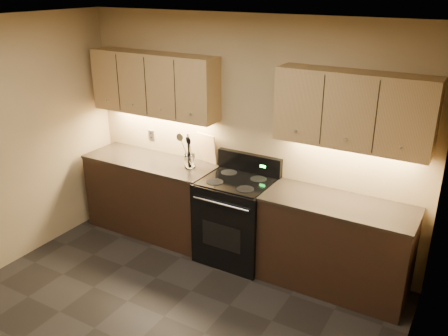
{
  "coord_description": "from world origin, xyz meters",
  "views": [
    {
      "loc": [
        2.28,
        -2.36,
        2.91
      ],
      "look_at": [
        0.05,
        1.45,
        1.15
      ],
      "focal_mm": 38.0,
      "sensor_mm": 36.0,
      "label": 1
    }
  ],
  "objects": [
    {
      "name": "steel_skimmer",
      "position": [
        -0.53,
        1.74,
        1.14
      ],
      "size": [
        0.26,
        0.12,
        0.38
      ],
      "primitive_type": null,
      "rotation": [
        -0.09,
        -0.49,
        0.06
      ],
      "color": "silver",
      "rests_on": "utensil_crock"
    },
    {
      "name": "cutting_board",
      "position": [
        -0.48,
        1.97,
        1.1
      ],
      "size": [
        0.28,
        0.11,
        0.35
      ],
      "primitive_type": "cube",
      "rotation": [
        0.12,
        0.0,
        -0.21
      ],
      "color": "#DEA977",
      "rests_on": "counter_left"
    },
    {
      "name": "upper_cab_left",
      "position": [
        -1.1,
        1.85,
        1.8
      ],
      "size": [
        1.6,
        0.3,
        0.7
      ],
      "primitive_type": "cube",
      "color": "tan",
      "rests_on": "wall_back"
    },
    {
      "name": "black_spoon",
      "position": [
        -0.57,
        1.77,
        1.11
      ],
      "size": [
        0.08,
        0.1,
        0.34
      ],
      "primitive_type": null,
      "rotation": [
        0.13,
        0.04,
        0.03
      ],
      "color": "black",
      "rests_on": "utensil_crock"
    },
    {
      "name": "stove",
      "position": [
        0.08,
        1.68,
        0.48
      ],
      "size": [
        0.76,
        0.68,
        1.14
      ],
      "color": "black",
      "rests_on": "ground"
    },
    {
      "name": "utensil_crock",
      "position": [
        -0.56,
        1.75,
        1.0
      ],
      "size": [
        0.15,
        0.15,
        0.15
      ],
      "color": "white",
      "rests_on": "counter_left"
    },
    {
      "name": "wall_back",
      "position": [
        0.0,
        2.0,
        1.3
      ],
      "size": [
        4.0,
        0.04,
        2.6
      ],
      "primitive_type": "cube",
      "color": "tan",
      "rests_on": "ground"
    },
    {
      "name": "upper_cab_right",
      "position": [
        1.18,
        1.85,
        1.8
      ],
      "size": [
        1.44,
        0.3,
        0.7
      ],
      "primitive_type": "cube",
      "color": "tan",
      "rests_on": "wall_back"
    },
    {
      "name": "ceiling",
      "position": [
        0.0,
        0.0,
        2.6
      ],
      "size": [
        4.0,
        4.0,
        0.0
      ],
      "primitive_type": "plane",
      "rotation": [
        3.14,
        0.0,
        0.0
      ],
      "color": "silver",
      "rests_on": "wall_back"
    },
    {
      "name": "steel_spatula",
      "position": [
        -0.53,
        1.77,
        1.13
      ],
      "size": [
        0.19,
        0.14,
        0.39
      ],
      "primitive_type": null,
      "rotation": [
        0.02,
        -0.24,
        -0.38
      ],
      "color": "silver",
      "rests_on": "utensil_crock"
    },
    {
      "name": "counter_left",
      "position": [
        -1.1,
        1.7,
        0.47
      ],
      "size": [
        1.62,
        0.62,
        0.93
      ],
      "color": "black",
      "rests_on": "ground"
    },
    {
      "name": "wall_right",
      "position": [
        2.0,
        0.0,
        1.3
      ],
      "size": [
        0.04,
        4.0,
        2.6
      ],
      "primitive_type": "cube",
      "color": "tan",
      "rests_on": "ground"
    },
    {
      "name": "outlet_plate",
      "position": [
        -1.3,
        1.99,
        1.12
      ],
      "size": [
        0.08,
        0.01,
        0.12
      ],
      "primitive_type": "cube",
      "color": "#B2B5BA",
      "rests_on": "wall_back"
    },
    {
      "name": "counter_right",
      "position": [
        1.18,
        1.7,
        0.47
      ],
      "size": [
        1.46,
        0.62,
        0.93
      ],
      "color": "black",
      "rests_on": "ground"
    },
    {
      "name": "black_turner",
      "position": [
        -0.56,
        1.73,
        1.12
      ],
      "size": [
        0.14,
        0.13,
        0.36
      ],
      "primitive_type": null,
      "rotation": [
        -0.11,
        -0.05,
        0.4
      ],
      "color": "black",
      "rests_on": "utensil_crock"
    }
  ]
}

